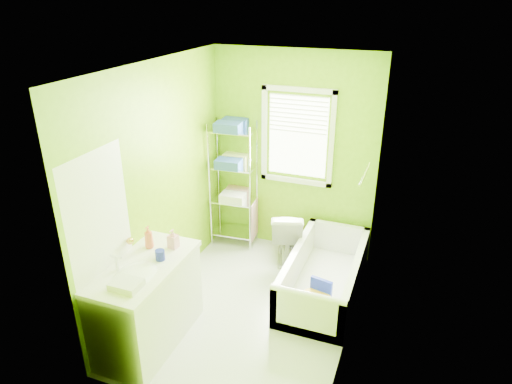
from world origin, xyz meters
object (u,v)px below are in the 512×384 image
at_px(toilet, 287,234).
at_px(vanity, 147,302).
at_px(bathtub, 324,281).
at_px(wire_shelf_unit, 235,170).

height_order(toilet, vanity, vanity).
distance_m(bathtub, vanity, 2.00).
relative_size(toilet, vanity, 0.59).
relative_size(vanity, wire_shelf_unit, 0.68).
distance_m(toilet, vanity, 2.11).
bearing_deg(bathtub, vanity, -136.43).
relative_size(toilet, wire_shelf_unit, 0.41).
bearing_deg(toilet, bathtub, 119.87).
xyz_separation_m(bathtub, wire_shelf_unit, (-1.40, 0.74, 0.89)).
bearing_deg(toilet, wire_shelf_unit, -28.59).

